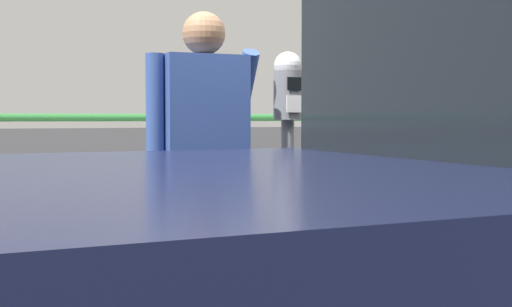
# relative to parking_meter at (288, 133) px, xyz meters

# --- Properties ---
(sidewalk_curb) EXTENTS (36.00, 2.44, 0.14)m
(sidewalk_curb) POSITION_rel_parking_meter_xyz_m (0.27, 0.94, -1.09)
(sidewalk_curb) COLOR gray
(sidewalk_curb) RESTS_ON ground
(parking_meter) EXTENTS (0.15, 0.16, 1.46)m
(parking_meter) POSITION_rel_parking_meter_xyz_m (0.00, 0.00, 0.00)
(parking_meter) COLOR slate
(parking_meter) RESTS_ON sidewalk_curb
(pedestrian_at_meter) EXTENTS (0.60, 0.41, 1.64)m
(pedestrian_at_meter) POSITION_rel_parking_meter_xyz_m (-0.48, -0.01, -0.09)
(pedestrian_at_meter) COLOR slate
(pedestrian_at_meter) RESTS_ON sidewalk_curb
(background_railing) EXTENTS (24.06, 0.06, 1.13)m
(background_railing) POSITION_rel_parking_meter_xyz_m (0.27, 2.02, -0.21)
(background_railing) COLOR #2D7A38
(background_railing) RESTS_ON sidewalk_curb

